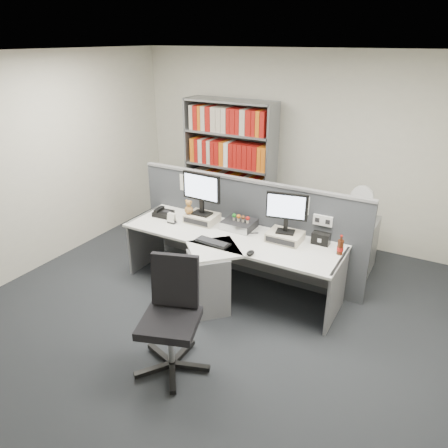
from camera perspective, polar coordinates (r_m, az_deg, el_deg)
The scene contains 21 objects.
ground at distance 4.72m, azimuth -3.95°, elevation -13.11°, with size 5.50×5.50×0.00m, color #2A2D31.
room_shell at distance 3.92m, azimuth -4.69°, elevation 8.33°, with size 5.04×5.54×2.72m.
partition at distance 5.33m, azimuth 3.19°, elevation -0.41°, with size 3.00×0.08×1.27m.
desk at distance 4.90m, azimuth -0.31°, elevation -5.20°, with size 2.60×1.20×0.72m.
monitor_riser_left at distance 5.28m, azimuth -2.97°, elevation 0.82°, with size 0.38×0.31×0.10m.
monitor_riser_right at distance 4.84m, azimuth 8.17°, elevation -1.67°, with size 0.38×0.31×0.10m.
monitor_left at distance 5.15m, azimuth -3.04°, elevation 4.54°, with size 0.51×0.17×0.52m.
monitor_right at distance 4.71m, azimuth 8.40°, elevation 1.95°, with size 0.45×0.18×0.47m.
desktop_pc at distance 5.10m, azimuth 2.03°, elevation -0.04°, with size 0.37×0.33×0.10m.
figurines at distance 5.04m, azimuth 2.26°, elevation 0.87°, with size 0.23×0.05×0.09m.
keyboard at distance 4.74m, azimuth -1.56°, elevation -2.49°, with size 0.41×0.18×0.03m.
mouse at distance 4.50m, azimuth 3.55°, elevation -3.90°, with size 0.07×0.12×0.04m, color black.
desk_phone at distance 5.52m, azimuth -8.18°, elevation 1.46°, with size 0.23×0.22×0.10m.
desk_calendar at distance 5.28m, azimuth -7.00°, elevation 0.69°, with size 0.11×0.08×0.13m.
plush_toy at distance 5.26m, azimuth -4.74°, elevation 2.14°, with size 0.11×0.11×0.18m.
speaker at distance 4.83m, azimuth 12.86°, elevation -1.91°, with size 0.20×0.11×0.13m, color black.
cola_bottle at distance 4.64m, azimuth 15.30°, elevation -3.02°, with size 0.07×0.07×0.22m.
shelving_unit at distance 6.60m, azimuth 0.77°, elevation 7.50°, with size 1.41×0.40×2.00m.
filing_cabinet at distance 5.77m, azimuth 17.20°, elevation -2.81°, with size 0.45×0.61×0.70m.
desk_fan at distance 5.52m, azimuth 18.00°, elevation 3.17°, with size 0.28×0.17×0.47m.
office_chair at distance 3.93m, azimuth -6.99°, elevation -11.70°, with size 0.70×0.68×1.05m.
Camera 1 is at (2.11, -3.13, 2.83)m, focal length 34.13 mm.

